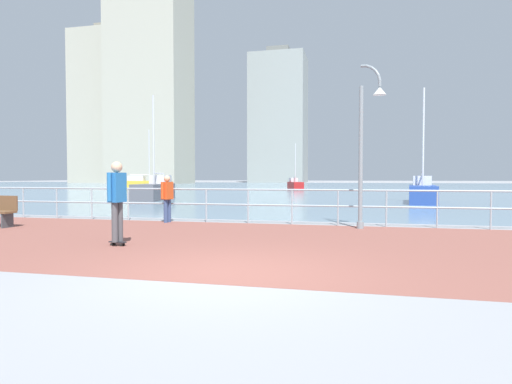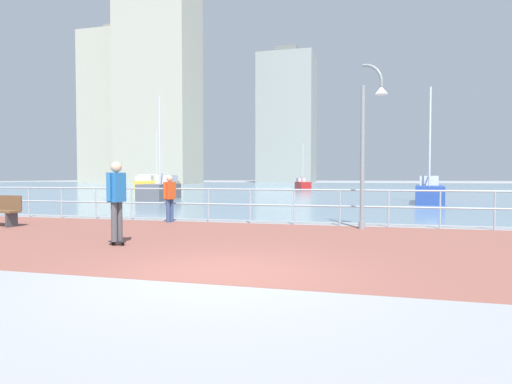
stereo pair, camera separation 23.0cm
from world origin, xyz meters
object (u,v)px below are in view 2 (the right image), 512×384
object	(u,v)px
lamppost	(368,138)
sailboat_yellow	(161,190)
sailboat_white	(429,192)
sailboat_ivory	(156,184)
bystander	(170,195)
sailboat_red	(303,185)
skateboarder	(117,195)

from	to	relation	value
lamppost	sailboat_yellow	bearing A→B (deg)	135.14
sailboat_white	sailboat_ivory	world-z (taller)	sailboat_ivory
bystander	sailboat_yellow	xyz separation A→B (m)	(-6.71, 12.53, -0.25)
lamppost	sailboat_white	xyz separation A→B (m)	(3.33, 13.28, -1.94)
bystander	sailboat_ivory	distance (m)	34.65
bystander	sailboat_white	distance (m)	16.09
sailboat_white	sailboat_ivory	bearing A→B (deg)	146.11
lamppost	bystander	size ratio (longest dim) A/B	3.04
sailboat_white	sailboat_red	xyz separation A→B (m)	(-10.89, 25.59, -0.09)
sailboat_red	bystander	bearing A→B (deg)	-88.01
lamppost	sailboat_white	distance (m)	13.83
bystander	sailboat_ivory	size ratio (longest dim) A/B	0.23
lamppost	sailboat_ivory	distance (m)	38.32
sailboat_red	sailboat_ivory	distance (m)	17.19
skateboarder	sailboat_ivory	xyz separation A→B (m)	(-17.49, 35.03, -0.46)
lamppost	sailboat_red	xyz separation A→B (m)	(-7.55, 38.87, -2.04)
bystander	sailboat_red	distance (m)	38.57
sailboat_ivory	sailboat_yellow	size ratio (longest dim) A/B	1.00
lamppost	skateboarder	size ratio (longest dim) A/B	2.57
skateboarder	sailboat_white	xyz separation A→B (m)	(8.58, 17.52, -0.48)
bystander	sailboat_yellow	world-z (taller)	sailboat_yellow
skateboarder	sailboat_white	bearing A→B (deg)	63.92
sailboat_red	sailboat_ivory	bearing A→B (deg)	-151.95
bystander	sailboat_yellow	size ratio (longest dim) A/B	0.23
skateboarder	lamppost	bearing A→B (deg)	38.95
lamppost	bystander	distance (m)	6.45
bystander	sailboat_ivory	xyz separation A→B (m)	(-16.51, 30.46, -0.25)
sailboat_ivory	bystander	bearing A→B (deg)	-61.54
lamppost	sailboat_ivory	world-z (taller)	sailboat_ivory
sailboat_red	sailboat_white	bearing A→B (deg)	-66.95
bystander	sailboat_white	bearing A→B (deg)	53.60
bystander	sailboat_yellow	bearing A→B (deg)	118.16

